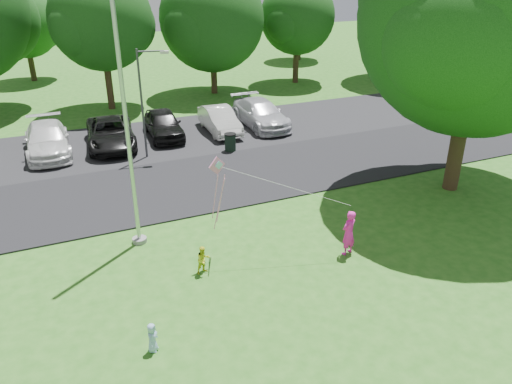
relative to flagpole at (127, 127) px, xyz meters
name	(u,v)px	position (x,y,z in m)	size (l,w,h in m)	color
ground	(296,298)	(3.50, -5.00, -4.17)	(120.00, 120.00, 0.00)	#29661B
park_road	(200,182)	(3.50, 4.00, -4.14)	(60.00, 6.00, 0.06)	black
parking_strip	(163,138)	(3.50, 10.50, -4.14)	(42.00, 7.00, 0.06)	black
flagpole	(127,127)	(0.00, 0.00, 0.00)	(0.50, 0.50, 10.00)	#B7BABF
street_lamp	(146,94)	(2.25, 7.95, -1.00)	(1.47, 0.47, 5.28)	#3F3F44
trash_can	(230,143)	(6.15, 7.16, -3.68)	(0.60, 0.60, 0.96)	black
big_tree	(479,22)	(13.09, -0.93, 2.65)	(9.66, 9.09, 11.59)	#332316
tree_row	(147,13)	(5.09, 19.23, 1.55)	(64.35, 11.94, 10.88)	#332316
horizon_trees	(153,20)	(7.56, 28.88, 0.14)	(77.46, 7.20, 7.02)	#332316
parked_cars	(158,126)	(3.25, 10.39, -3.38)	(13.71, 5.32, 1.48)	silver
woman	(349,233)	(6.21, -3.53, -3.38)	(0.58, 0.38, 1.58)	#FF21B4
child_yellow	(203,260)	(1.46, -2.68, -3.70)	(0.45, 0.35, 0.93)	yellow
child_blue	(152,338)	(-0.79, -5.45, -3.76)	(0.40, 0.26, 0.81)	#90B9DD
kite	(220,179)	(2.35, -1.97, -1.40)	(4.23, 1.85, 2.61)	pink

